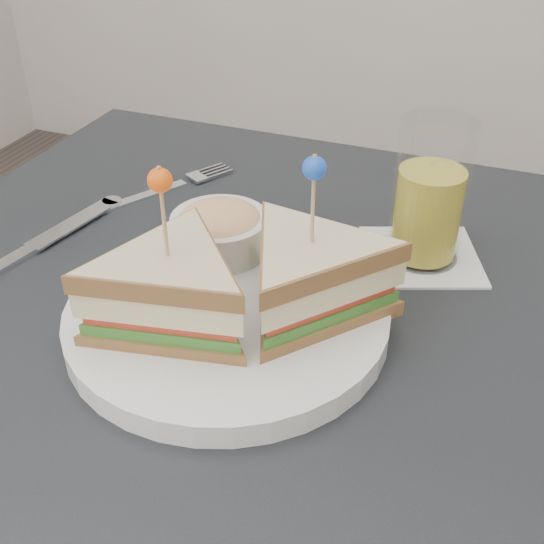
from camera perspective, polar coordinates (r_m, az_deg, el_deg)
The scene contains 5 objects.
table at distance 0.65m, azimuth -1.16°, elevation -9.53°, with size 0.80×0.80×0.75m.
plate_meal at distance 0.57m, azimuth -3.06°, elevation -1.09°, with size 0.35×0.35×0.16m.
cutlery_fork at distance 0.82m, azimuth -8.41°, elevation 7.10°, with size 0.11×0.17×0.01m.
cutlery_knife at distance 0.74m, azimuth -18.96°, elevation 2.20°, with size 0.06×0.22×0.01m.
drink_set at distance 0.67m, azimuth 13.00°, elevation 5.80°, with size 0.15×0.15×0.14m.
Camera 1 is at (0.18, -0.43, 1.12)m, focal length 45.00 mm.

